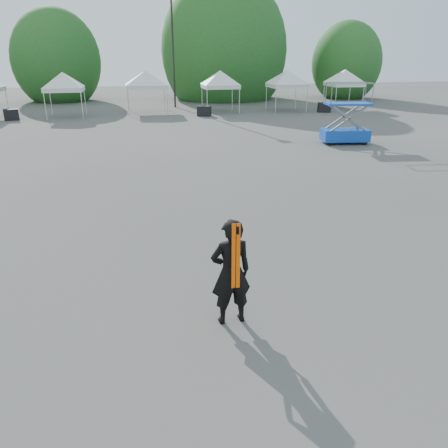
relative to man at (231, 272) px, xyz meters
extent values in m
plane|color=#474442|center=(-0.67, 2.40, -1.03)|extent=(120.00, 120.00, 0.00)
cylinder|color=black|center=(2.33, 34.40, 3.72)|extent=(0.16, 0.16, 9.50)
cylinder|color=#382314|center=(-8.67, 42.40, 0.10)|extent=(0.36, 0.36, 2.27)
ellipsoid|color=#23551C|center=(-8.67, 42.40, 2.91)|extent=(4.16, 4.16, 4.78)
cylinder|color=#382314|center=(8.33, 41.40, 0.37)|extent=(0.36, 0.36, 2.80)
ellipsoid|color=#23551C|center=(8.33, 41.40, 3.81)|extent=(5.12, 5.12, 5.89)
cylinder|color=#382314|center=(21.33, 39.40, 0.02)|extent=(0.36, 0.36, 2.10)
ellipsoid|color=#23551C|center=(21.33, 39.40, 2.60)|extent=(3.84, 3.84, 4.42)
cylinder|color=silver|center=(-11.33, 31.96, -0.03)|extent=(0.06, 0.06, 2.00)
cylinder|color=silver|center=(-7.84, 28.26, -0.03)|extent=(0.06, 0.06, 2.00)
cylinder|color=silver|center=(-5.22, 28.26, -0.03)|extent=(0.06, 0.06, 2.00)
cylinder|color=silver|center=(-7.84, 30.88, -0.03)|extent=(0.06, 0.06, 2.00)
cylinder|color=silver|center=(-5.22, 30.88, -0.03)|extent=(0.06, 0.06, 2.00)
cube|color=silver|center=(-6.53, 29.57, 1.05)|extent=(2.82, 2.82, 0.30)
pyramid|color=silver|center=(-6.53, 29.57, 2.30)|extent=(3.98, 3.98, 1.10)
cylinder|color=silver|center=(-1.83, 29.61, -0.03)|extent=(0.06, 0.06, 2.00)
cylinder|color=silver|center=(1.26, 29.61, -0.03)|extent=(0.06, 0.06, 2.00)
cylinder|color=silver|center=(-1.83, 32.70, -0.03)|extent=(0.06, 0.06, 2.00)
cylinder|color=silver|center=(1.26, 32.70, -0.03)|extent=(0.06, 0.06, 2.00)
cube|color=silver|center=(-0.28, 31.15, 1.05)|extent=(3.29, 3.29, 0.30)
pyramid|color=silver|center=(-0.28, 31.15, 2.30)|extent=(4.65, 4.65, 1.10)
cylinder|color=silver|center=(4.38, 28.82, -0.03)|extent=(0.06, 0.06, 2.00)
cylinder|color=silver|center=(7.03, 28.82, -0.03)|extent=(0.06, 0.06, 2.00)
cylinder|color=silver|center=(4.38, 31.48, -0.03)|extent=(0.06, 0.06, 2.00)
cylinder|color=silver|center=(7.03, 31.48, -0.03)|extent=(0.06, 0.06, 2.00)
cube|color=silver|center=(5.71, 30.15, 1.05)|extent=(2.86, 2.86, 0.30)
pyramid|color=silver|center=(5.71, 30.15, 2.30)|extent=(4.04, 4.04, 1.10)
cylinder|color=silver|center=(10.05, 28.57, -0.03)|extent=(0.06, 0.06, 2.00)
cylinder|color=silver|center=(12.77, 28.57, -0.03)|extent=(0.06, 0.06, 2.00)
cylinder|color=silver|center=(10.05, 31.29, -0.03)|extent=(0.06, 0.06, 2.00)
cylinder|color=silver|center=(12.77, 31.29, -0.03)|extent=(0.06, 0.06, 2.00)
cube|color=silver|center=(11.41, 29.93, 1.05)|extent=(2.92, 2.92, 0.30)
pyramid|color=silver|center=(11.41, 29.93, 2.30)|extent=(4.13, 4.13, 1.10)
cylinder|color=silver|center=(15.56, 29.04, -0.03)|extent=(0.06, 0.06, 2.00)
cylinder|color=silver|center=(18.09, 29.04, -0.03)|extent=(0.06, 0.06, 2.00)
cylinder|color=silver|center=(15.56, 31.57, -0.03)|extent=(0.06, 0.06, 2.00)
cylinder|color=silver|center=(18.09, 31.57, -0.03)|extent=(0.06, 0.06, 2.00)
cube|color=silver|center=(16.82, 30.30, 1.05)|extent=(2.73, 2.73, 0.30)
pyramid|color=silver|center=(16.82, 30.30, 2.30)|extent=(3.86, 3.86, 1.10)
imported|color=black|center=(0.00, 0.00, 0.00)|extent=(0.79, 0.56, 2.06)
cube|color=#FF5505|center=(0.00, -0.20, 0.41)|extent=(0.16, 0.03, 1.24)
cube|color=#0D27B0|center=(9.86, 15.53, -0.56)|extent=(2.65, 1.59, 0.63)
cube|color=#0D27B0|center=(9.86, 15.53, 1.10)|extent=(2.54, 1.52, 0.10)
cylinder|color=black|center=(8.86, 15.15, -0.85)|extent=(0.39, 0.21, 0.38)
cylinder|color=black|center=(10.72, 14.89, -0.85)|extent=(0.39, 0.21, 0.38)
cylinder|color=black|center=(9.01, 16.18, -0.85)|extent=(0.39, 0.21, 0.38)
cylinder|color=black|center=(10.86, 15.92, -0.85)|extent=(0.39, 0.21, 0.38)
cube|color=black|center=(-10.38, 28.68, -0.63)|extent=(1.20, 1.03, 0.80)
cube|color=black|center=(4.00, 28.05, -0.65)|extent=(1.22, 1.11, 0.77)
cube|color=black|center=(14.26, 28.35, -0.64)|extent=(1.15, 0.98, 0.78)
camera|label=1|loc=(-1.53, -6.85, 3.72)|focal=35.00mm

